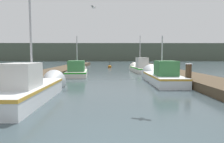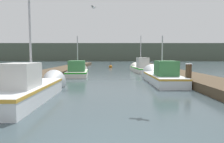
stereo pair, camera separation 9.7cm
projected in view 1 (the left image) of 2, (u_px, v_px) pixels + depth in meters
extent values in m
cube|color=#4C3D2B|center=(57.00, 71.00, 19.19)|extent=(2.49, 40.00, 0.43)
cube|color=#4C3D2B|center=(167.00, 71.00, 19.27)|extent=(2.49, 40.00, 0.43)
cube|color=#4C5647|center=(111.00, 53.00, 71.65)|extent=(120.00, 16.00, 5.78)
cube|color=silver|center=(29.00, 94.00, 7.48)|extent=(1.41, 4.86, 0.62)
cube|color=gold|center=(29.00, 87.00, 7.46)|extent=(1.44, 4.89, 0.10)
cone|color=silver|center=(51.00, 83.00, 10.45)|extent=(1.31, 1.14, 1.30)
cube|color=silver|center=(21.00, 76.00, 6.82)|extent=(1.05, 1.39, 0.86)
cylinder|color=#B2B2B7|center=(31.00, 33.00, 7.66)|extent=(0.08, 0.08, 3.94)
cube|color=silver|center=(163.00, 79.00, 12.40)|extent=(1.63, 4.90, 0.57)
cube|color=gold|center=(163.00, 75.00, 12.38)|extent=(1.66, 4.93, 0.10)
cone|color=silver|center=(153.00, 74.00, 15.46)|extent=(1.54, 1.25, 1.54)
cube|color=#387A42|center=(166.00, 68.00, 11.73)|extent=(1.14, 1.46, 0.86)
cylinder|color=#B2B2B7|center=(162.00, 55.00, 12.64)|extent=(0.08, 0.08, 2.42)
cube|color=silver|center=(77.00, 73.00, 16.98)|extent=(2.01, 4.19, 0.46)
cube|color=#168F13|center=(77.00, 71.00, 16.97)|extent=(2.05, 4.22, 0.10)
cone|color=silver|center=(79.00, 71.00, 19.47)|extent=(1.64, 1.10, 1.56)
cube|color=#387A42|center=(76.00, 66.00, 16.43)|extent=(1.46, 1.81, 0.86)
cylinder|color=#B2B2B7|center=(77.00, 53.00, 17.15)|extent=(0.08, 0.08, 2.96)
cube|color=silver|center=(141.00, 70.00, 21.05)|extent=(1.70, 5.01, 0.52)
cube|color=green|center=(141.00, 68.00, 21.04)|extent=(1.73, 5.04, 0.10)
cone|color=silver|center=(135.00, 68.00, 24.05)|extent=(1.38, 1.18, 1.31)
cube|color=silver|center=(142.00, 63.00, 20.38)|extent=(1.12, 1.76, 1.03)
cylinder|color=#B2B2B7|center=(140.00, 51.00, 21.27)|extent=(0.08, 0.08, 3.32)
cylinder|color=#473523|center=(76.00, 66.00, 24.28)|extent=(0.23, 0.23, 0.94)
cylinder|color=silver|center=(76.00, 62.00, 24.24)|extent=(0.26, 0.26, 0.04)
cylinder|color=#473523|center=(188.00, 76.00, 10.78)|extent=(0.31, 0.31, 1.27)
cylinder|color=silver|center=(189.00, 64.00, 10.73)|extent=(0.36, 0.36, 0.04)
sphere|color=#BF6513|center=(110.00, 67.00, 28.79)|extent=(0.50, 0.50, 0.50)
cylinder|color=black|center=(110.00, 63.00, 28.75)|extent=(0.06, 0.06, 0.50)
ellipsoid|color=white|center=(94.00, 7.00, 12.08)|extent=(0.31, 0.23, 0.12)
cube|color=gray|center=(93.00, 6.00, 11.95)|extent=(0.20, 0.30, 0.07)
cube|color=gray|center=(94.00, 7.00, 12.21)|extent=(0.20, 0.30, 0.07)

